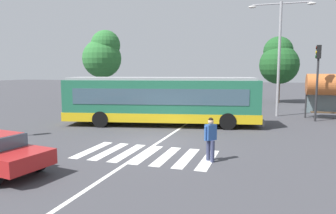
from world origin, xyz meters
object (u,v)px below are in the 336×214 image
at_px(pedestrian_crossing_street, 211,137).
at_px(parked_car_red, 233,103).
at_px(twin_arm_street_lamp, 280,46).
at_px(background_tree_right, 279,61).
at_px(parked_car_teal, 173,101).
at_px(city_transit_bus, 161,100).
at_px(traffic_light_far_corner, 318,71).
at_px(parked_car_champagne, 203,101).
at_px(bus_stop_shelter, 334,86).
at_px(background_tree_left, 103,55).

xyz_separation_m(pedestrian_crossing_street, parked_car_red, (-0.73, 15.06, -0.20)).
height_order(twin_arm_street_lamp, background_tree_right, twin_arm_street_lamp).
bearing_deg(parked_car_teal, city_transit_bus, -78.17).
bearing_deg(traffic_light_far_corner, parked_car_champagne, 157.49).
bearing_deg(traffic_light_far_corner, bus_stop_shelter, 49.59).
xyz_separation_m(parked_car_red, background_tree_right, (3.75, 8.99, 3.74)).
bearing_deg(parked_car_teal, pedestrian_crossing_street, -67.98).
bearing_deg(background_tree_right, city_transit_bus, -113.65).
height_order(parked_car_red, background_tree_left, background_tree_left).
distance_m(parked_car_teal, bus_stop_shelter, 12.87).
bearing_deg(parked_car_teal, background_tree_left, 156.38).
height_order(city_transit_bus, twin_arm_street_lamp, twin_arm_street_lamp).
bearing_deg(parked_car_red, background_tree_left, 164.37).
bearing_deg(parked_car_champagne, traffic_light_far_corner, -22.51).
distance_m(background_tree_left, background_tree_right, 18.99).
bearing_deg(city_transit_bus, background_tree_right, 66.35).
xyz_separation_m(parked_car_red, twin_arm_street_lamp, (3.47, -1.56, 4.55)).
bearing_deg(background_tree_left, parked_car_teal, -23.62).
bearing_deg(twin_arm_street_lamp, parked_car_red, 155.78).
bearing_deg(background_tree_left, bus_stop_shelter, -15.09).
distance_m(parked_car_teal, parked_car_red, 5.38).
relative_size(parked_car_red, background_tree_left, 0.59).
xyz_separation_m(parked_car_teal, background_tree_left, (-9.20, 4.02, 4.43)).
bearing_deg(pedestrian_crossing_street, bus_stop_shelter, 63.82).
distance_m(traffic_light_far_corner, twin_arm_street_lamp, 3.57).
distance_m(parked_car_champagne, background_tree_right, 11.50).
bearing_deg(parked_car_red, background_tree_right, 67.33).
bearing_deg(pedestrian_crossing_street, parked_car_teal, 112.02).
height_order(traffic_light_far_corner, bus_stop_shelter, traffic_light_far_corner).
height_order(traffic_light_far_corner, background_tree_left, background_tree_left).
xyz_separation_m(city_transit_bus, parked_car_champagne, (1.00, 8.24, -0.82)).
xyz_separation_m(parked_car_red, traffic_light_far_corner, (5.94, -3.35, 2.69)).
xyz_separation_m(pedestrian_crossing_street, twin_arm_street_lamp, (2.74, 13.50, 4.35)).
bearing_deg(city_transit_bus, parked_car_champagne, 83.10).
bearing_deg(twin_arm_street_lamp, background_tree_left, 162.65).
distance_m(city_transit_bus, bus_stop_shelter, 12.60).
distance_m(city_transit_bus, parked_car_teal, 8.28).
distance_m(parked_car_champagne, traffic_light_far_corner, 9.72).
xyz_separation_m(city_transit_bus, parked_car_red, (3.69, 8.01, -0.82)).
bearing_deg(background_tree_right, parked_car_champagne, -126.35).
distance_m(pedestrian_crossing_street, background_tree_right, 24.49).
relative_size(bus_stop_shelter, background_tree_right, 0.52).
bearing_deg(parked_car_teal, bus_stop_shelter, -8.38).
xyz_separation_m(parked_car_teal, twin_arm_street_lamp, (8.85, -1.62, 4.55)).
distance_m(parked_car_teal, background_tree_right, 13.31).
height_order(parked_car_teal, bus_stop_shelter, bus_stop_shelter).
height_order(parked_car_teal, background_tree_right, background_tree_right).
relative_size(bus_stop_shelter, twin_arm_street_lamp, 0.43).
relative_size(pedestrian_crossing_street, parked_car_red, 0.37).
bearing_deg(parked_car_teal, parked_car_red, -0.58).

